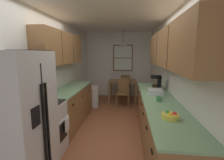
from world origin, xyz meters
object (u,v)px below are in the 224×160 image
at_px(mug_by_coffeemaker, 159,99).
at_px(trash_bin, 94,97).
at_px(stove_range, 44,129).
at_px(dining_chair_far, 126,85).
at_px(coffee_maker, 157,82).
at_px(dining_table, 123,84).
at_px(fruit_bowl, 170,116).
at_px(storage_canister, 54,92).
at_px(dish_rack, 155,92).
at_px(microwave_over_range, 32,60).
at_px(refrigerator, 16,124).
at_px(dining_chair_near, 123,91).

bearing_deg(mug_by_coffeemaker, trash_bin, 127.00).
height_order(stove_range, trash_bin, stove_range).
distance_m(stove_range, dining_chair_far, 4.13).
bearing_deg(coffee_maker, dining_table, 113.08).
height_order(coffee_maker, fruit_bowl, coffee_maker).
distance_m(coffee_maker, fruit_bowl, 1.69).
height_order(storage_canister, dish_rack, storage_canister).
distance_m(microwave_over_range, mug_by_coffeemaker, 2.21).
distance_m(refrigerator, dish_rack, 2.49).
bearing_deg(dining_chair_far, refrigerator, -104.86).
height_order(storage_canister, fruit_bowl, storage_canister).
height_order(dining_chair_far, trash_bin, dining_chair_far).
height_order(dining_chair_near, coffee_maker, coffee_maker).
bearing_deg(trash_bin, dish_rack, -44.99).
height_order(microwave_over_range, dining_table, microwave_over_range).
distance_m(mug_by_coffeemaker, fruit_bowl, 0.75).
bearing_deg(trash_bin, mug_by_coffeemaker, -53.00).
distance_m(refrigerator, dining_table, 4.22).
distance_m(refrigerator, mug_by_coffeemaker, 2.18).
height_order(mug_by_coffeemaker, fruit_bowl, fruit_bowl).
xyz_separation_m(dining_table, storage_canister, (-1.21, -2.88, 0.36)).
xyz_separation_m(dining_chair_near, coffee_maker, (0.83, -1.46, 0.57)).
xyz_separation_m(dining_chair_far, trash_bin, (-1.00, -1.35, -0.15)).
distance_m(microwave_over_range, dish_rack, 2.37).
bearing_deg(coffee_maker, trash_bin, 144.54).
height_order(refrigerator, microwave_over_range, microwave_over_range).
xyz_separation_m(refrigerator, trash_bin, (0.23, 3.28, -0.53)).
relative_size(trash_bin, dish_rack, 2.04).
xyz_separation_m(trash_bin, storage_canister, (-0.30, -2.11, 0.65)).
relative_size(microwave_over_range, dish_rack, 1.81).
xyz_separation_m(refrigerator, storage_canister, (-0.07, 1.17, 0.11)).
height_order(microwave_over_range, coffee_maker, microwave_over_range).
xyz_separation_m(dining_table, fruit_bowl, (0.76, -3.72, 0.30)).
height_order(refrigerator, trash_bin, refrigerator).
relative_size(dining_table, fruit_bowl, 4.31).
bearing_deg(microwave_over_range, dish_rack, 23.45).
distance_m(stove_range, storage_canister, 0.70).
relative_size(refrigerator, dish_rack, 5.19).
distance_m(storage_canister, mug_by_coffeemaker, 1.96).
relative_size(dining_table, storage_canister, 5.15).
xyz_separation_m(microwave_over_range, dining_table, (1.31, 3.35, -0.99)).
height_order(dining_chair_far, dish_rack, dish_rack).
height_order(dining_table, fruit_bowl, fruit_bowl).
bearing_deg(dish_rack, dining_table, 107.41).
bearing_deg(dish_rack, dining_chair_near, 111.34).
distance_m(stove_range, microwave_over_range, 1.16).
height_order(mug_by_coffeemaker, dish_rack, dish_rack).
height_order(dining_table, dining_chair_far, dining_chair_far).
relative_size(microwave_over_range, storage_canister, 3.27).
relative_size(trash_bin, coffee_maker, 2.10).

